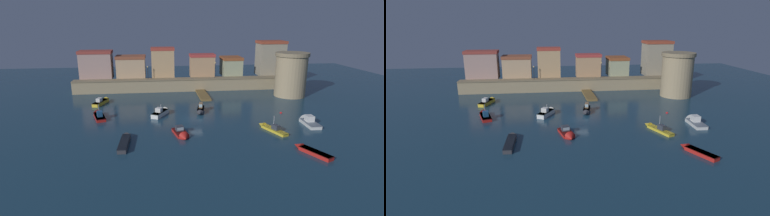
% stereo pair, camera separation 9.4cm
% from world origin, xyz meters
% --- Properties ---
extents(ground_plane, '(131.20, 131.20, 0.00)m').
position_xyz_m(ground_plane, '(0.00, 0.00, 0.00)').
color(ground_plane, '#19384C').
extents(quay_wall, '(53.61, 2.99, 3.12)m').
position_xyz_m(quay_wall, '(0.00, 23.21, 1.57)').
color(quay_wall, '#9E8966').
rests_on(quay_wall, ground).
extents(old_town_backdrop, '(52.78, 6.11, 9.01)m').
position_xyz_m(old_town_backdrop, '(1.22, 26.93, 6.41)').
color(old_town_backdrop, tan).
rests_on(old_town_backdrop, ground).
extents(fortress_tower, '(7.59, 7.59, 10.09)m').
position_xyz_m(fortress_tower, '(24.12, 14.83, 5.10)').
color(fortress_tower, '#9E8966').
rests_on(fortress_tower, ground).
extents(pier_dock, '(2.28, 9.78, 0.70)m').
position_xyz_m(pier_dock, '(3.97, 16.98, 0.24)').
color(pier_dock, brown).
rests_on(pier_dock, ground).
extents(quay_lamp_0, '(0.32, 0.32, 3.20)m').
position_xyz_m(quay_lamp_0, '(-8.78, 23.21, 5.27)').
color(quay_lamp_0, black).
rests_on(quay_lamp_0, quay_wall).
extents(quay_lamp_1, '(0.32, 0.32, 3.90)m').
position_xyz_m(quay_lamp_1, '(7.96, 23.21, 5.67)').
color(quay_lamp_1, black).
rests_on(quay_lamp_1, quay_wall).
extents(moored_boat_0, '(3.98, 5.77, 2.37)m').
position_xyz_m(moored_boat_0, '(-6.00, 3.41, 0.52)').
color(moored_boat_0, white).
rests_on(moored_boat_0, ground).
extents(moored_boat_1, '(3.35, 6.49, 2.88)m').
position_xyz_m(moored_boat_1, '(11.42, -7.09, 0.34)').
color(moored_boat_1, gold).
rests_on(moored_boat_1, ground).
extents(moored_boat_2, '(2.72, 5.08, 1.86)m').
position_xyz_m(moored_boat_2, '(-3.19, -8.06, 0.35)').
color(moored_boat_2, red).
rests_on(moored_boat_2, ground).
extents(moored_boat_3, '(3.56, 5.91, 1.13)m').
position_xyz_m(moored_boat_3, '(13.49, -16.22, 0.30)').
color(moored_boat_3, red).
rests_on(moored_boat_3, ground).
extents(moored_boat_4, '(3.29, 6.53, 1.73)m').
position_xyz_m(moored_boat_4, '(-18.40, 13.04, 0.46)').
color(moored_boat_4, gold).
rests_on(moored_boat_4, ground).
extents(moored_boat_5, '(2.13, 4.75, 1.91)m').
position_xyz_m(moored_boat_5, '(1.47, 3.87, 0.58)').
color(moored_boat_5, '#333338').
rests_on(moored_boat_5, ground).
extents(moored_boat_6, '(2.10, 6.09, 2.21)m').
position_xyz_m(moored_boat_6, '(18.94, -4.57, 0.44)').
color(moored_boat_6, silver).
rests_on(moored_boat_6, ground).
extents(moored_boat_7, '(3.27, 6.35, 3.13)m').
position_xyz_m(moored_boat_7, '(-17.52, 3.26, 0.40)').
color(moored_boat_7, red).
rests_on(moored_boat_7, ground).
extents(moored_boat_8, '(1.45, 7.40, 1.14)m').
position_xyz_m(moored_boat_8, '(-11.65, -9.91, 0.36)').
color(moored_boat_8, '#333338').
rests_on(moored_boat_8, ground).
extents(mooring_buoy_0, '(0.46, 0.46, 0.46)m').
position_xyz_m(mooring_buoy_0, '(16.78, 1.74, 0.00)').
color(mooring_buoy_0, red).
rests_on(mooring_buoy_0, ground).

